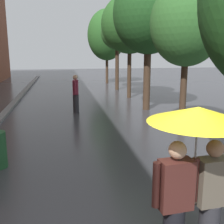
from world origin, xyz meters
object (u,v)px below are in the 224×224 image
object	(u,v)px
street_tree_2	(149,14)
pedestrian_walking_midground	(76,94)
street_tree_4	(117,33)
couple_under_umbrella	(195,161)
street_tree_3	(130,24)
street_tree_5	(107,35)
street_tree_1	(187,24)

from	to	relation	value
street_tree_2	pedestrian_walking_midground	size ratio (longest dim) A/B	3.62
street_tree_2	street_tree_4	distance (m)	6.91
street_tree_2	couple_under_umbrella	distance (m)	9.97
street_tree_3	street_tree_4	bearing A→B (deg)	90.14
street_tree_5	street_tree_4	bearing A→B (deg)	-88.95
street_tree_1	pedestrian_walking_midground	bearing A→B (deg)	133.68
street_tree_4	pedestrian_walking_midground	world-z (taller)	street_tree_4
street_tree_3	street_tree_4	world-z (taller)	street_tree_3
street_tree_2	street_tree_5	size ratio (longest dim) A/B	1.01
street_tree_2	pedestrian_walking_midground	distance (m)	4.69
street_tree_3	street_tree_5	xyz separation A→B (m)	(-0.08, 7.44, -0.18)
street_tree_3	street_tree_4	size ratio (longest dim) A/B	1.13
street_tree_2	street_tree_5	bearing A→B (deg)	90.40
street_tree_1	street_tree_5	bearing A→B (deg)	90.76
street_tree_4	street_tree_5	size ratio (longest dim) A/B	0.85
street_tree_4	street_tree_1	bearing A→B (deg)	-89.36
pedestrian_walking_midground	couple_under_umbrella	bearing A→B (deg)	-84.10
street_tree_1	couple_under_umbrella	xyz separation A→B (m)	(-2.41, -5.64, -2.11)
street_tree_4	couple_under_umbrella	world-z (taller)	street_tree_4
street_tree_3	couple_under_umbrella	bearing A→B (deg)	-100.31
street_tree_5	couple_under_umbrella	distance (m)	20.38
street_tree_3	street_tree_5	distance (m)	7.45
street_tree_3	pedestrian_walking_midground	bearing A→B (deg)	-132.87
street_tree_1	street_tree_5	world-z (taller)	street_tree_5
street_tree_1	street_tree_2	distance (m)	3.71
street_tree_1	pedestrian_walking_midground	world-z (taller)	street_tree_1
couple_under_umbrella	street_tree_5	bearing A→B (deg)	83.69
street_tree_3	street_tree_2	bearing A→B (deg)	-90.10
street_tree_1	street_tree_2	bearing A→B (deg)	91.83
pedestrian_walking_midground	street_tree_2	bearing A→B (deg)	1.99
street_tree_2	street_tree_3	size ratio (longest dim) A/B	1.05
couple_under_umbrella	pedestrian_walking_midground	world-z (taller)	couple_under_umbrella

